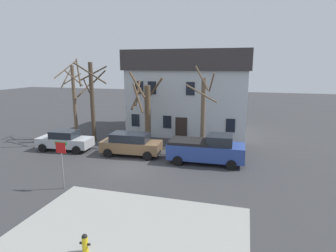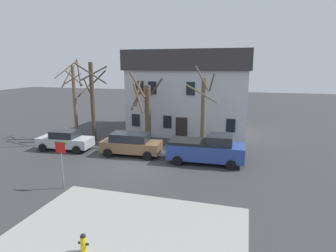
% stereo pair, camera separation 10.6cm
% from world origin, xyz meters
% --- Properties ---
extents(ground_plane, '(120.00, 120.00, 0.00)m').
position_xyz_m(ground_plane, '(0.00, 0.00, 0.00)').
color(ground_plane, '#38383A').
extents(sidewalk_slab, '(9.67, 7.67, 0.12)m').
position_xyz_m(sidewalk_slab, '(3.21, -7.87, 0.06)').
color(sidewalk_slab, '#999993').
rests_on(sidewalk_slab, ground_plane).
extents(building_main, '(12.07, 8.36, 8.31)m').
position_xyz_m(building_main, '(1.92, 12.22, 4.23)').
color(building_main, silver).
rests_on(building_main, ground_plane).
extents(tree_bare_near, '(3.34, 2.77, 7.40)m').
position_xyz_m(tree_bare_near, '(-7.97, 6.04, 3.85)').
color(tree_bare_near, brown).
rests_on(tree_bare_near, ground_plane).
extents(tree_bare_mid, '(3.51, 3.54, 7.47)m').
position_xyz_m(tree_bare_mid, '(-5.89, 5.61, 4.01)').
color(tree_bare_mid, '#4C3D2D').
rests_on(tree_bare_mid, ground_plane).
extents(tree_bare_far, '(2.90, 2.92, 6.35)m').
position_xyz_m(tree_bare_far, '(-0.89, 6.19, 3.07)').
color(tree_bare_far, brown).
rests_on(tree_bare_far, ground_plane).
extents(tree_bare_end, '(2.50, 2.22, 6.85)m').
position_xyz_m(tree_bare_end, '(4.22, 5.94, 3.23)').
color(tree_bare_end, brown).
rests_on(tree_bare_end, ground_plane).
extents(car_silver_sedan, '(4.51, 2.23, 1.65)m').
position_xyz_m(car_silver_sedan, '(-6.61, 2.31, 0.83)').
color(car_silver_sedan, '#B7BABF').
rests_on(car_silver_sedan, ground_plane).
extents(car_brown_wagon, '(4.69, 2.24, 1.76)m').
position_xyz_m(car_brown_wagon, '(-0.82, 2.48, 0.91)').
color(car_brown_wagon, brown).
rests_on(car_brown_wagon, ground_plane).
extents(pickup_truck_blue, '(5.45, 2.44, 2.12)m').
position_xyz_m(pickup_truck_blue, '(5.07, 2.30, 1.02)').
color(pickup_truck_blue, '#2D4799').
rests_on(pickup_truck_blue, ground_plane).
extents(fire_hydrant, '(0.42, 0.22, 0.73)m').
position_xyz_m(fire_hydrant, '(2.18, -8.99, 0.50)').
color(fire_hydrant, gold).
rests_on(fire_hydrant, sidewalk_slab).
extents(street_sign_pole, '(0.76, 0.07, 2.76)m').
position_xyz_m(street_sign_pole, '(-2.12, -4.24, 1.93)').
color(street_sign_pole, slate).
rests_on(street_sign_pole, ground_plane).
extents(bicycle_leaning, '(1.66, 0.64, 1.03)m').
position_xyz_m(bicycle_leaning, '(-3.22, 5.03, 0.37)').
color(bicycle_leaning, black).
rests_on(bicycle_leaning, ground_plane).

